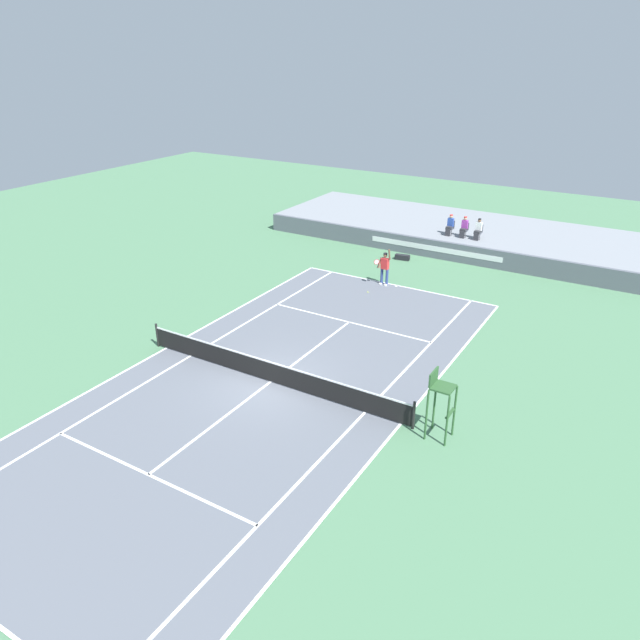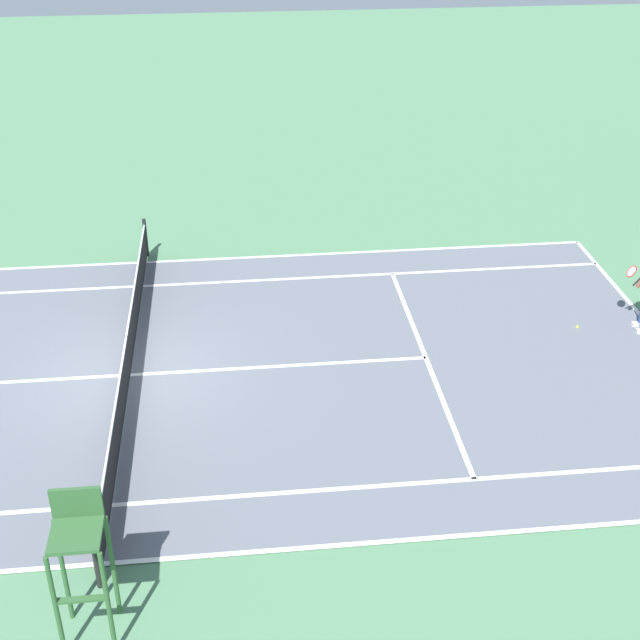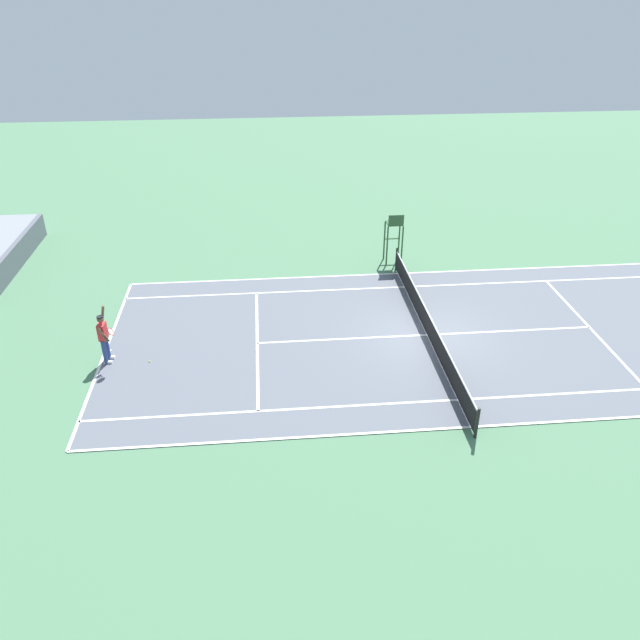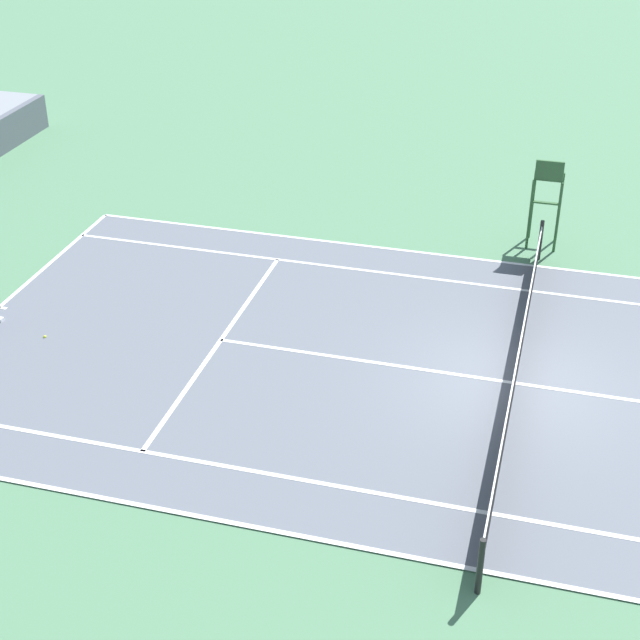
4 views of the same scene
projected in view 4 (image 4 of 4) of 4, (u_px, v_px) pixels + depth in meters
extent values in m
plane|color=#4C7A56|center=(515.00, 384.00, 19.80)|extent=(80.00, 80.00, 0.00)
cube|color=slate|center=(515.00, 384.00, 19.79)|extent=(10.98, 23.78, 0.02)
cube|color=white|center=(481.00, 571.00, 15.20)|extent=(0.10, 23.78, 0.01)
cube|color=white|center=(537.00, 266.00, 24.37)|extent=(0.10, 23.78, 0.01)
cube|color=white|center=(492.00, 514.00, 16.36)|extent=(0.10, 23.78, 0.01)
cube|color=white|center=(532.00, 291.00, 23.22)|extent=(0.10, 23.78, 0.01)
cube|color=white|center=(221.00, 340.00, 21.26)|extent=(8.22, 0.10, 0.01)
cube|color=white|center=(515.00, 383.00, 19.79)|extent=(0.10, 12.80, 0.01)
cube|color=white|center=(3.00, 308.00, 22.50)|extent=(0.10, 0.20, 0.01)
cylinder|color=black|center=(480.00, 567.00, 14.57)|extent=(0.10, 0.10, 1.07)
cylinder|color=black|center=(540.00, 240.00, 24.49)|extent=(0.10, 0.10, 1.07)
cube|color=black|center=(518.00, 364.00, 19.56)|extent=(11.78, 0.02, 0.84)
cube|color=white|center=(520.00, 347.00, 19.35)|extent=(11.78, 0.03, 0.06)
sphere|color=#D1E533|center=(45.00, 337.00, 21.36)|extent=(0.07, 0.07, 0.07)
cylinder|color=#2D562D|center=(532.00, 204.00, 25.42)|extent=(0.07, 0.07, 1.90)
cylinder|color=#2D562D|center=(559.00, 207.00, 25.26)|extent=(0.07, 0.07, 1.90)
cylinder|color=#2D562D|center=(530.00, 215.00, 24.84)|extent=(0.07, 0.07, 1.90)
cylinder|color=#2D562D|center=(558.00, 218.00, 24.68)|extent=(0.07, 0.07, 1.90)
cube|color=#2D562D|center=(549.00, 175.00, 24.56)|extent=(0.70, 0.70, 0.06)
cube|color=#2D562D|center=(550.00, 170.00, 24.13)|extent=(0.06, 0.70, 0.48)
cube|color=#2D562D|center=(546.00, 203.00, 25.26)|extent=(0.10, 0.70, 0.04)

